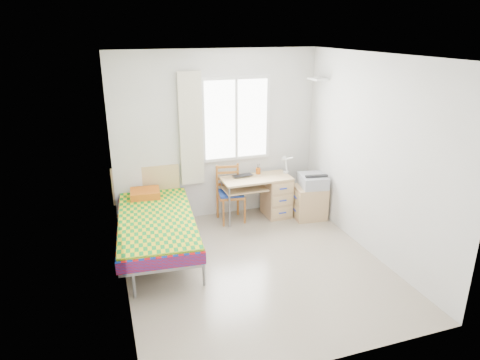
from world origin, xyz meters
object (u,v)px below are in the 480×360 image
object	(u,v)px
printer	(313,180)
chair	(230,190)
desk	(272,194)
cabinet	(309,202)
bed	(156,221)

from	to	relation	value
printer	chair	bearing A→B (deg)	174.08
desk	cabinet	xyz separation A→B (m)	(0.52, -0.26, -0.11)
desk	cabinet	size ratio (longest dim) A/B	2.07
chair	printer	bearing A→B (deg)	-5.87
desk	printer	xyz separation A→B (m)	(0.57, -0.26, 0.25)
desk	cabinet	distance (m)	0.60
bed	printer	bearing A→B (deg)	12.03
chair	cabinet	size ratio (longest dim) A/B	1.68
bed	printer	size ratio (longest dim) A/B	4.31
chair	cabinet	world-z (taller)	chair
cabinet	printer	bearing A→B (deg)	5.96
printer	cabinet	bearing A→B (deg)	-170.52
bed	cabinet	world-z (taller)	bed
chair	desk	bearing A→B (deg)	3.03
desk	printer	distance (m)	0.68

